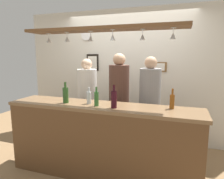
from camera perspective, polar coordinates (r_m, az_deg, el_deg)
name	(u,v)px	position (r m, az deg, el deg)	size (l,w,h in m)	color
ground_plane	(110,162)	(3.48, -0.57, -19.72)	(8.00, 8.00, 0.00)	olive
back_wall	(128,76)	(4.11, 4.55, 3.89)	(4.40, 0.06, 2.60)	silver
bar_counter	(97,132)	(2.76, -4.18, -11.91)	(2.70, 0.55, 1.03)	brown
overhead_glass_rack	(102,29)	(2.78, -2.80, 16.58)	(2.20, 0.36, 0.04)	brown
hanging_wineglass_far_left	(49,40)	(3.23, -17.30, 13.19)	(0.07, 0.07, 0.13)	silver
hanging_wineglass_left	(67,39)	(2.98, -12.51, 13.73)	(0.07, 0.07, 0.13)	silver
hanging_wineglass_center_left	(91,38)	(2.83, -6.04, 14.15)	(0.07, 0.07, 0.13)	silver
hanging_wineglass_center	(113,37)	(2.65, 0.17, 14.52)	(0.07, 0.07, 0.13)	silver
hanging_wineglass_center_right	(142,37)	(2.61, 8.55, 14.48)	(0.07, 0.07, 0.13)	silver
hanging_wineglass_right	(173,36)	(2.56, 16.74, 14.30)	(0.07, 0.07, 0.13)	silver
person_left_white_patterned_shirt	(87,96)	(3.66, -6.92, -1.72)	(0.34, 0.34, 1.65)	#2D334C
person_middle_brown_shirt	(119,94)	(3.44, 1.97, -1.39)	(0.34, 0.34, 1.74)	#2D334C
person_right_grey_shirt	(150,98)	(3.33, 10.54, -2.48)	(0.34, 0.34, 1.69)	#2D334C
bottle_wine_dark_red	(114,99)	(2.61, 0.55, -2.66)	(0.08, 0.08, 0.30)	#380F19
bottle_beer_green_import	(96,98)	(2.72, -4.39, -2.51)	(0.06, 0.06, 0.26)	#336B2D
bottle_champagne_green	(66,95)	(2.97, -12.88, -1.43)	(0.08, 0.08, 0.30)	#2D5623
bottle_beer_amber_tall	(172,101)	(2.69, 16.50, -3.12)	(0.06, 0.06, 0.26)	brown
bottle_soda_clear	(89,97)	(2.86, -6.50, -2.18)	(0.06, 0.06, 0.23)	silver
picture_frame_caricature	(93,62)	(4.31, -5.47, 7.57)	(0.26, 0.02, 0.34)	black
picture_frame_lower_pair	(159,67)	(3.95, 12.92, 6.21)	(0.30, 0.02, 0.18)	brown
wall_clock	(86,35)	(4.37, -7.20, 14.92)	(0.22, 0.22, 0.03)	white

